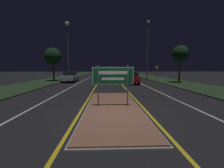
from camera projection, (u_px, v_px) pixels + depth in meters
ground_plane at (114, 113)px, 6.99m from camera, size 160.00×160.00×0.00m
median_island at (113, 107)px, 7.83m from camera, size 2.77×8.23×0.10m
verge_left at (55, 79)px, 26.54m from camera, size 5.00×100.00×0.08m
verge_right at (161, 79)px, 27.18m from camera, size 5.00×100.00×0.08m
centre_line_yellow_left at (101, 78)px, 31.78m from camera, size 0.12×70.00×0.01m
centre_line_yellow_right at (116, 78)px, 31.88m from camera, size 0.12×70.00×0.01m
lane_line_white_left at (89, 78)px, 31.69m from camera, size 0.12×70.00×0.01m
lane_line_white_right at (128, 78)px, 31.97m from camera, size 0.12×70.00×0.01m
edge_line_white_left at (74, 78)px, 31.59m from camera, size 0.10×70.00×0.01m
edge_line_white_right at (142, 78)px, 32.07m from camera, size 0.10×70.00×0.01m
highway_sign at (113, 77)px, 7.66m from camera, size 2.11×0.07×2.12m
streetlight_left_near at (68, 39)px, 22.12m from camera, size 0.64×0.64×8.83m
streetlight_right_near at (148, 44)px, 24.66m from camera, size 0.48×0.48×9.75m
car_receding_0 at (131, 78)px, 19.67m from camera, size 1.85×4.32×1.48m
car_receding_1 at (123, 75)px, 29.58m from camera, size 1.92×4.81×1.38m
car_approaching_0 at (70, 77)px, 22.09m from camera, size 1.91×4.08×1.46m
car_approaching_1 at (98, 74)px, 34.25m from camera, size 1.93×4.07×1.45m
warning_sign at (157, 71)px, 25.87m from camera, size 0.60×0.06×2.39m
roadside_palm_left at (53, 56)px, 23.09m from camera, size 2.58×2.58×5.10m
roadside_palm_right at (180, 54)px, 20.29m from camera, size 2.18×2.18×5.04m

